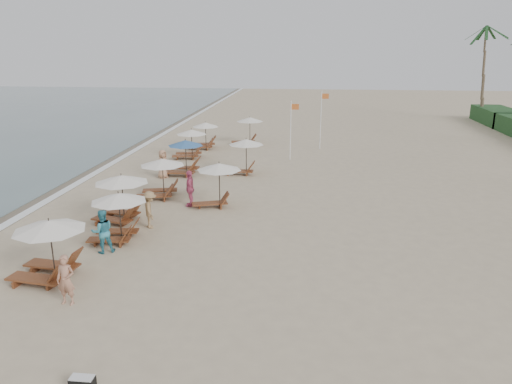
# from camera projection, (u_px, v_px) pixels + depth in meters

# --- Properties ---
(ground) EXTENTS (160.00, 160.00, 0.00)m
(ground) POSITION_uv_depth(u_px,v_px,m) (243.00, 255.00, 19.10)
(ground) COLOR tan
(ground) RESTS_ON ground
(wet_sand_band) EXTENTS (3.20, 140.00, 0.01)m
(wet_sand_band) POSITION_uv_depth(u_px,v_px,m) (62.00, 180.00, 29.97)
(wet_sand_band) COLOR #6B5E4C
(wet_sand_band) RESTS_ON ground
(foam_line) EXTENTS (0.50, 140.00, 0.02)m
(foam_line) POSITION_uv_depth(u_px,v_px,m) (83.00, 180.00, 29.83)
(foam_line) COLOR white
(foam_line) RESTS_ON ground
(lounger_station_0) EXTENTS (2.71, 2.45, 2.16)m
(lounger_station_0) POSITION_uv_depth(u_px,v_px,m) (46.00, 248.00, 16.84)
(lounger_station_0) COLOR brown
(lounger_station_0) RESTS_ON ground
(lounger_station_1) EXTENTS (2.45, 2.29, 2.07)m
(lounger_station_1) POSITION_uv_depth(u_px,v_px,m) (116.00, 214.00, 20.21)
(lounger_station_1) COLOR brown
(lounger_station_1) RESTS_ON ground
(lounger_station_2) EXTENTS (2.67, 2.46, 2.20)m
(lounger_station_2) POSITION_uv_depth(u_px,v_px,m) (119.00, 196.00, 22.52)
(lounger_station_2) COLOR brown
(lounger_station_2) RESTS_ON ground
(lounger_station_3) EXTENTS (2.61, 2.36, 2.13)m
(lounger_station_3) POSITION_uv_depth(u_px,v_px,m) (159.00, 177.00, 26.14)
(lounger_station_3) COLOR brown
(lounger_station_3) RESTS_ON ground
(lounger_station_4) EXTENTS (2.73, 2.21, 2.21)m
(lounger_station_4) POSITION_uv_depth(u_px,v_px,m) (181.00, 159.00, 31.01)
(lounger_station_4) COLOR brown
(lounger_station_4) RESTS_ON ground
(lounger_station_5) EXTENTS (2.55, 2.21, 2.08)m
(lounger_station_5) POSITION_uv_depth(u_px,v_px,m) (189.00, 143.00, 35.67)
(lounger_station_5) COLOR brown
(lounger_station_5) RESTS_ON ground
(lounger_station_6) EXTENTS (2.59, 2.29, 2.09)m
(lounger_station_6) POSITION_uv_depth(u_px,v_px,m) (202.00, 136.00, 39.01)
(lounger_station_6) COLOR brown
(lounger_station_6) RESTS_ON ground
(inland_station_0) EXTENTS (2.57, 2.24, 2.22)m
(inland_station_0) POSITION_uv_depth(u_px,v_px,m) (216.00, 178.00, 24.53)
(inland_station_0) COLOR brown
(inland_station_0) RESTS_ON ground
(inland_station_1) EXTENTS (2.67, 2.24, 2.22)m
(inland_station_1) POSITION_uv_depth(u_px,v_px,m) (243.00, 153.00, 30.94)
(inland_station_1) COLOR brown
(inland_station_1) RESTS_ON ground
(inland_station_2) EXTENTS (2.72, 2.24, 2.22)m
(inland_station_2) POSITION_uv_depth(u_px,v_px,m) (247.00, 128.00, 40.64)
(inland_station_2) COLOR brown
(inland_station_2) RESTS_ON ground
(beachgoer_near) EXTENTS (0.62, 0.42, 1.63)m
(beachgoer_near) POSITION_uv_depth(u_px,v_px,m) (66.00, 280.00, 15.26)
(beachgoer_near) COLOR #A8735B
(beachgoer_near) RESTS_ON ground
(beachgoer_mid_a) EXTENTS (1.07, 1.00, 1.76)m
(beachgoer_mid_a) POSITION_uv_depth(u_px,v_px,m) (102.00, 231.00, 19.12)
(beachgoer_mid_a) COLOR teal
(beachgoer_mid_a) RESTS_ON ground
(beachgoer_mid_b) EXTENTS (1.00, 1.24, 1.68)m
(beachgoer_mid_b) POSITION_uv_depth(u_px,v_px,m) (150.00, 210.00, 21.80)
(beachgoer_mid_b) COLOR #95754C
(beachgoer_mid_b) RESTS_ON ground
(beachgoer_far_a) EXTENTS (0.51, 1.11, 1.86)m
(beachgoer_far_a) POSITION_uv_depth(u_px,v_px,m) (190.00, 188.00, 24.79)
(beachgoer_far_a) COLOR #C24D73
(beachgoer_far_a) RESTS_ON ground
(beachgoer_far_b) EXTENTS (0.89, 1.02, 1.76)m
(beachgoer_far_b) POSITION_uv_depth(u_px,v_px,m) (163.00, 164.00, 30.16)
(beachgoer_far_b) COLOR tan
(beachgoer_far_b) RESTS_ON ground
(duffel_bag) EXTENTS (0.57, 0.29, 0.32)m
(duffel_bag) POSITION_uv_depth(u_px,v_px,m) (82.00, 383.00, 11.58)
(duffel_bag) COLOR black
(duffel_bag) RESTS_ON ground
(flag_pole_near) EXTENTS (0.60, 0.08, 4.18)m
(flag_pole_near) POSITION_uv_depth(u_px,v_px,m) (291.00, 127.00, 34.69)
(flag_pole_near) COLOR silver
(flag_pole_near) RESTS_ON ground
(flag_pole_far) EXTENTS (0.60, 0.08, 4.54)m
(flag_pole_far) POSITION_uv_depth(u_px,v_px,m) (321.00, 117.00, 38.40)
(flag_pole_far) COLOR silver
(flag_pole_far) RESTS_ON ground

